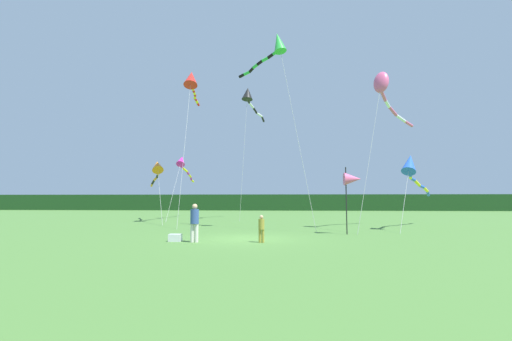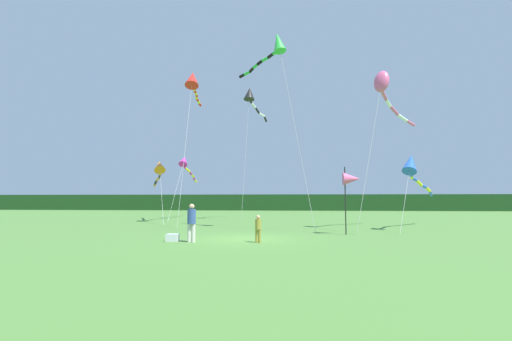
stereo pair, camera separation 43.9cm
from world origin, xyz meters
The scene contains 13 objects.
ground_plane centered at (0.00, 0.00, 0.00)m, with size 120.00×120.00×0.00m, color #477533.
distant_treeline centered at (0.00, 45.00, 1.38)m, with size 108.00×2.97×2.76m, color #193D19.
person_adult centered at (-2.12, -1.52, 0.93)m, with size 0.37×0.37×1.66m.
person_child centered at (0.79, -1.43, 0.66)m, with size 0.26×0.26×1.18m.
cooler_box centered at (-3.04, -1.26, 0.16)m, with size 0.54×0.41×0.32m, color silver.
banner_flag_pole centered at (5.46, 2.50, 2.92)m, with size 0.90×0.70×3.60m.
kite_black centered at (-1.39, 15.35, 11.53)m, with size 2.02×6.56×12.35m.
kite_blue centered at (9.88, 6.06, 3.83)m, with size 4.92×8.10×4.86m.
kite_orange centered at (-8.96, 12.39, 4.49)m, with size 4.35×8.83×5.40m.
kite_red centered at (-5.43, 9.91, 11.30)m, with size 1.24×8.02×12.21m.
kite_green centered at (1.33, 5.19, 11.72)m, with size 4.93×3.82×12.63m.
kite_magenta centered at (-8.04, 17.02, 5.35)m, with size 0.88×10.65×6.31m.
kite_rainbow centered at (8.21, 5.63, 8.85)m, with size 5.67×7.05×9.90m.
Camera 2 is at (2.13, -16.59, 1.84)m, focal length 24.56 mm.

